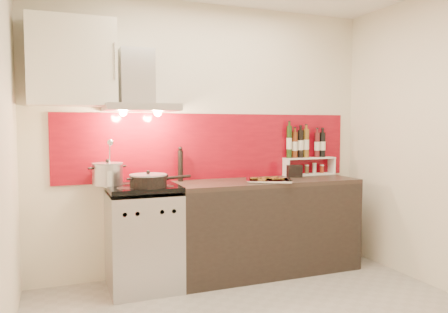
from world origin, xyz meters
name	(u,v)px	position (x,y,z in m)	size (l,w,h in m)	color
back_wall	(207,138)	(0.00, 1.40, 1.30)	(3.40, 0.02, 2.60)	silver
backsplash	(213,146)	(0.05, 1.39, 1.22)	(3.00, 0.02, 0.64)	maroon
range_stove	(143,238)	(-0.70, 1.10, 0.44)	(0.60, 0.60, 0.91)	#B7B7BA
counter	(266,226)	(0.50, 1.10, 0.45)	(1.80, 0.60, 0.90)	black
range_hood	(138,90)	(-0.70, 1.24, 1.74)	(0.62, 0.50, 0.61)	#B7B7BA
upper_cabinet	(72,62)	(-1.25, 1.22, 1.95)	(0.70, 0.35, 0.72)	white
stock_pot	(108,174)	(-0.98, 1.22, 1.01)	(0.27, 0.27, 0.23)	#B7B7BA
saute_pan	(149,181)	(-0.67, 0.96, 0.96)	(0.58, 0.34, 0.14)	black
utensil_jar	(109,173)	(-0.98, 1.13, 1.02)	(0.09, 0.13, 0.41)	silver
pepper_mill	(180,164)	(-0.30, 1.31, 1.06)	(0.05, 0.05, 0.33)	black
step_shelf	(306,153)	(1.09, 1.33, 1.13)	(0.58, 0.16, 0.52)	white
caddy_box	(294,171)	(0.87, 1.19, 0.96)	(0.15, 0.06, 0.13)	black
baking_tray	(269,180)	(0.46, 0.98, 0.92)	(0.51, 0.46, 0.03)	silver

